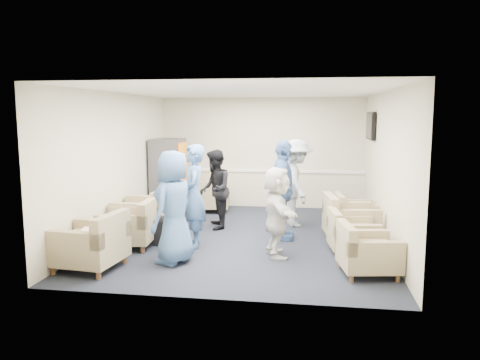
# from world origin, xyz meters

# --- Properties ---
(floor) EXTENTS (6.00, 6.00, 0.00)m
(floor) POSITION_xyz_m (0.00, 0.00, 0.00)
(floor) COLOR black
(floor) RESTS_ON ground
(ceiling) EXTENTS (6.00, 6.00, 0.00)m
(ceiling) POSITION_xyz_m (0.00, 0.00, 2.70)
(ceiling) COLOR white
(ceiling) RESTS_ON back_wall
(back_wall) EXTENTS (5.00, 0.02, 2.70)m
(back_wall) POSITION_xyz_m (0.00, 3.00, 1.35)
(back_wall) COLOR beige
(back_wall) RESTS_ON floor
(front_wall) EXTENTS (5.00, 0.02, 2.70)m
(front_wall) POSITION_xyz_m (0.00, -3.00, 1.35)
(front_wall) COLOR beige
(front_wall) RESTS_ON floor
(left_wall) EXTENTS (0.02, 6.00, 2.70)m
(left_wall) POSITION_xyz_m (-2.50, 0.00, 1.35)
(left_wall) COLOR beige
(left_wall) RESTS_ON floor
(right_wall) EXTENTS (0.02, 6.00, 2.70)m
(right_wall) POSITION_xyz_m (2.50, 0.00, 1.35)
(right_wall) COLOR beige
(right_wall) RESTS_ON floor
(chair_rail) EXTENTS (4.98, 0.04, 0.06)m
(chair_rail) POSITION_xyz_m (0.00, 2.98, 0.90)
(chair_rail) COLOR white
(chair_rail) RESTS_ON back_wall
(tv) EXTENTS (0.10, 1.00, 0.58)m
(tv) POSITION_xyz_m (2.44, 1.80, 2.05)
(tv) COLOR black
(tv) RESTS_ON right_wall
(armchair_left_near) EXTENTS (1.00, 1.00, 0.73)m
(armchair_left_near) POSITION_xyz_m (-1.99, -2.13, 0.36)
(armchair_left_near) COLOR #91805D
(armchair_left_near) RESTS_ON floor
(armchair_left_mid) EXTENTS (0.93, 0.93, 0.70)m
(armchair_left_mid) POSITION_xyz_m (-1.87, -0.90, 0.35)
(armchair_left_mid) COLOR #91805D
(armchair_left_mid) RESTS_ON floor
(armchair_left_far) EXTENTS (0.94, 0.94, 0.76)m
(armchair_left_far) POSITION_xyz_m (-1.89, -0.09, 0.38)
(armchair_left_far) COLOR #91805D
(armchair_left_far) RESTS_ON floor
(armchair_right_near) EXTENTS (0.91, 0.91, 0.63)m
(armchair_right_near) POSITION_xyz_m (1.98, -1.78, 0.31)
(armchair_right_near) COLOR #91805D
(armchair_right_near) RESTS_ON floor
(armchair_right_midnear) EXTENTS (0.86, 0.86, 0.61)m
(armchair_right_midnear) POSITION_xyz_m (1.86, -0.73, 0.30)
(armchair_right_midnear) COLOR #91805D
(armchair_right_midnear) RESTS_ON floor
(armchair_right_midfar) EXTENTS (1.01, 1.01, 0.72)m
(armchair_right_midfar) POSITION_xyz_m (1.87, 0.04, 0.36)
(armchair_right_midfar) COLOR #91805D
(armchair_right_midfar) RESTS_ON floor
(armchair_right_far) EXTENTS (0.86, 0.86, 0.63)m
(armchair_right_far) POSITION_xyz_m (2.03, 0.77, 0.31)
(armchair_right_far) COLOR #91805D
(armchair_right_far) RESTS_ON floor
(armchair_corner) EXTENTS (0.88, 0.88, 0.64)m
(armchair_corner) POSITION_xyz_m (-1.10, 2.22, 0.32)
(armchair_corner) COLOR #91805D
(armchair_corner) RESTS_ON floor
(vending_machine) EXTENTS (0.70, 0.82, 1.73)m
(vending_machine) POSITION_xyz_m (-2.09, 2.05, 0.87)
(vending_machine) COLOR #54535C
(vending_machine) RESTS_ON floor
(backpack) EXTENTS (0.35, 0.28, 0.53)m
(backpack) POSITION_xyz_m (-1.36, -0.74, 0.28)
(backpack) COLOR black
(backpack) RESTS_ON floor
(pillow) EXTENTS (0.39, 0.47, 0.12)m
(pillow) POSITION_xyz_m (-2.00, -2.13, 0.54)
(pillow) COLOR white
(pillow) RESTS_ON armchair_left_near
(person_front_left) EXTENTS (0.78, 0.98, 1.75)m
(person_front_left) POSITION_xyz_m (-0.89, -1.64, 0.87)
(person_front_left) COLOR #41659C
(person_front_left) RESTS_ON floor
(person_mid_left) EXTENTS (0.58, 0.74, 1.79)m
(person_mid_left) POSITION_xyz_m (-0.80, -0.75, 0.89)
(person_mid_left) COLOR #41659C
(person_mid_left) RESTS_ON floor
(person_back_left) EXTENTS (0.76, 0.89, 1.60)m
(person_back_left) POSITION_xyz_m (-0.70, 0.61, 0.80)
(person_back_left) COLOR black
(person_back_left) RESTS_ON floor
(person_back_right) EXTENTS (0.93, 1.28, 1.79)m
(person_back_right) POSITION_xyz_m (0.90, 1.07, 0.90)
(person_back_right) COLOR silver
(person_back_right) RESTS_ON floor
(person_mid_right) EXTENTS (0.45, 1.07, 1.83)m
(person_mid_right) POSITION_xyz_m (0.70, -0.01, 0.92)
(person_mid_right) COLOR #41659C
(person_mid_right) RESTS_ON floor
(person_front_right) EXTENTS (0.73, 1.42, 1.46)m
(person_front_right) POSITION_xyz_m (0.66, -1.08, 0.73)
(person_front_right) COLOR silver
(person_front_right) RESTS_ON floor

